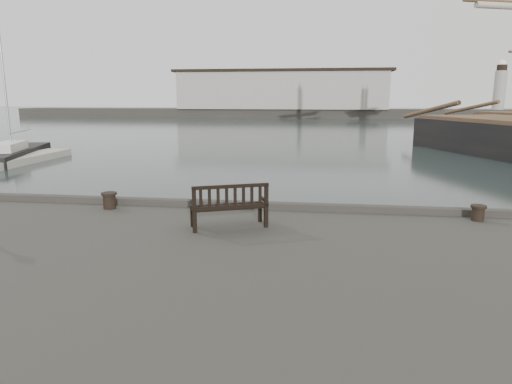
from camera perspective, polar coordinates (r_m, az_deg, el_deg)
ground at (r=13.26m, az=3.08°, el=-8.55°), size 400.00×400.00×0.00m
breakwater at (r=104.55m, az=5.12°, el=11.57°), size 140.00×9.50×12.20m
bench at (r=10.85m, az=-3.38°, el=-2.73°), size 1.90×1.28×1.04m
bollard_left at (r=13.31m, az=-17.86°, el=-1.02°), size 0.49×0.49×0.45m
bollard_right at (r=12.72m, az=26.00°, el=-2.38°), size 0.47×0.47×0.40m
yacht_b at (r=38.68m, az=-27.89°, el=3.95°), size 5.38×10.83×13.95m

